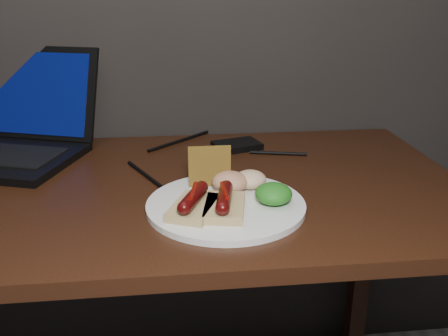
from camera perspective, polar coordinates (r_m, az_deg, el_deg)
desk at (r=1.10m, az=-9.87°, el=-6.25°), size 1.40×0.70×0.75m
laptop at (r=1.35m, az=-24.09°, el=3.72°), size 0.50×0.46×0.25m
hard_drive at (r=1.28m, az=1.48°, el=2.59°), size 0.13×0.11×0.02m
desk_cables at (r=1.22m, az=-11.56°, el=1.11°), size 0.95×0.40×0.01m
plate at (r=0.94m, az=0.20°, el=-4.28°), size 0.37×0.37×0.01m
bread_sausage_left at (r=0.90m, az=-3.51°, el=-4.02°), size 0.11×0.13×0.04m
bread_sausage_center at (r=0.90m, az=0.05°, el=-4.01°), size 0.09×0.13×0.04m
crispbread at (r=1.00m, az=-1.66°, el=0.19°), size 0.09×0.01×0.08m
salad_greens at (r=0.94m, az=5.69°, el=-2.94°), size 0.07×0.07×0.04m
salsa_mound at (r=0.98m, az=0.70°, el=-1.60°), size 0.07×0.07×0.04m
coleslaw_mound at (r=1.00m, az=3.04°, el=-1.31°), size 0.06×0.06×0.04m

